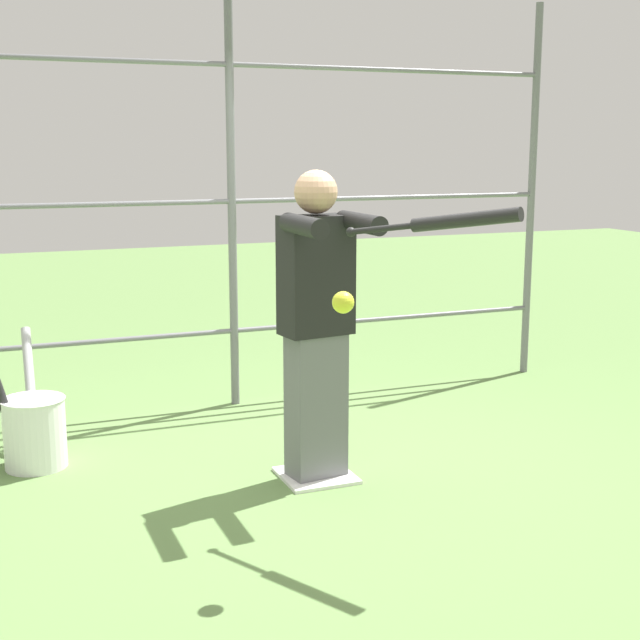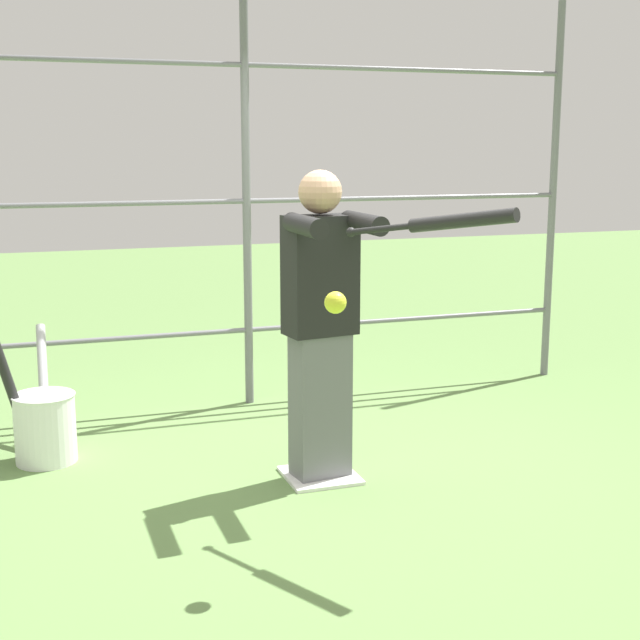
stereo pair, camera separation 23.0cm
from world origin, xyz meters
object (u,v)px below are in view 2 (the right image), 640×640
Objects in this scene: baseball_bat_swinging at (447,222)px; bat_bucket at (43,423)px; softball_in_flight at (335,303)px; batter at (321,317)px.

baseball_bat_swinging reaches higher than bat_bucket.
softball_in_flight is 2.38m from bat_bucket.
baseball_bat_swinging is at bearing -169.38° from softball_in_flight.
softball_in_flight is at bearing 74.28° from batter.
softball_in_flight is at bearing 123.07° from bat_bucket.
batter is at bearing 151.17° from bat_bucket.
batter is 1.11m from baseball_bat_swinging.
bat_bucket is at bearing -44.21° from baseball_bat_swinging.
softball_in_flight reaches higher than bat_bucket.
softball_in_flight is at bearing 10.62° from baseball_bat_swinging.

